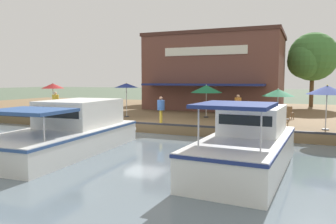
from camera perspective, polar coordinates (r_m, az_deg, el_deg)
name	(u,v)px	position (r m, az deg, el deg)	size (l,w,h in m)	color
ground_plane	(144,134)	(20.02, -4.22, -3.84)	(220.00, 220.00, 0.00)	#4C5B47
quay_deck	(198,113)	(30.12, 5.28, -0.11)	(22.00, 56.00, 0.60)	brown
quay_edge_fender	(145,123)	(20.01, -4.10, -1.96)	(0.20, 50.40, 0.10)	#2D2D33
waterfront_restaurant	(217,72)	(31.84, 8.47, 6.90)	(10.27, 12.07, 6.88)	brown
patio_umbrella_mid_patio_right	(206,89)	(23.51, 6.70, 4.01)	(2.26, 2.26, 2.35)	#B7B7B7
patio_umbrella_by_entrance	(278,93)	(20.26, 18.62, 3.20)	(1.87, 1.87, 2.19)	#B7B7B7
patio_umbrella_far_corner	(126,86)	(23.94, -7.27, 4.58)	(1.71, 1.71, 2.48)	#B7B7B7
patio_umbrella_mid_patio_left	(53,86)	(28.66, -19.42, 4.29)	(1.86, 1.86, 2.44)	#B7B7B7
patio_umbrella_near_quay_edge	(327,90)	(19.37, 25.98, 3.47)	(2.14, 2.14, 2.43)	#B7B7B7
cafe_chair_mid_patio	(285,114)	(22.69, 19.77, -0.30)	(0.58, 0.58, 0.85)	brown
cafe_chair_under_first_umbrella	(290,112)	(24.09, 20.40, 0.00)	(0.57, 0.57, 0.85)	brown
cafe_chair_far_corner_seat	(284,119)	(19.87, 19.50, -1.08)	(0.57, 0.57, 0.85)	brown
person_near_entrance	(161,106)	(20.49, -1.23, 0.97)	(0.46, 0.46, 1.64)	gold
person_mid_patio	(238,103)	(23.47, 12.09, 1.48)	(0.47, 0.47, 1.67)	#337547
person_at_quay_edge	(56,100)	(26.82, -18.99, 1.96)	(0.50, 0.50, 1.77)	#2D5193
motorboat_outer_channel	(76,131)	(15.99, -15.79, -3.15)	(9.37, 3.83, 2.25)	silver
motorboat_far_downstream	(251,143)	(12.78, 14.21, -5.22)	(8.30, 3.04, 2.48)	white
mooring_post	(59,112)	(23.99, -18.52, -0.01)	(0.22, 0.22, 0.89)	#473323
tree_downstream_bank	(311,58)	(35.76, 23.64, 8.61)	(5.02, 4.78, 7.37)	brown
tree_upstream_bank	(170,63)	(39.32, 0.42, 8.45)	(4.33, 4.12, 6.82)	brown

